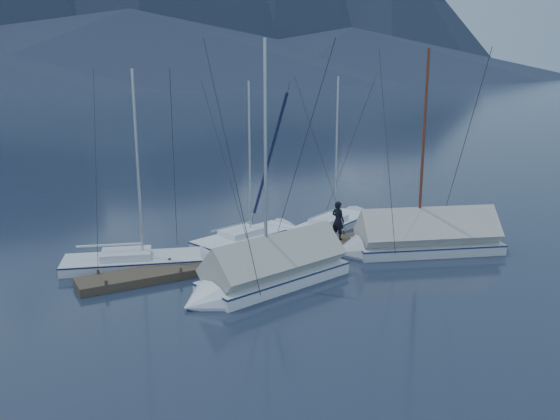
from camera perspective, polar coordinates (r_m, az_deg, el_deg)
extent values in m
plane|color=black|center=(25.57, 2.17, -5.74)|extent=(1000.00, 1000.00, 0.00)
cone|color=#475675|center=(558.12, 8.31, 18.72)|extent=(286.00, 286.00, 115.00)
cone|color=#192133|center=(405.72, 10.34, 18.63)|extent=(197.60, 197.60, 88.00)
cone|color=#192133|center=(275.43, -14.05, 14.98)|extent=(390.00, 390.00, 32.00)
cone|color=#192133|center=(332.12, 6.82, 14.67)|extent=(364.00, 364.00, 28.00)
cube|color=#382D23|center=(27.15, 0.00, -4.16)|extent=(18.00, 1.50, 0.34)
cube|color=black|center=(25.05, -12.19, -6.59)|extent=(3.00, 1.30, 0.30)
cube|color=black|center=(27.22, 0.00, -4.60)|extent=(3.00, 1.30, 0.30)
cube|color=black|center=(30.44, 9.96, -2.81)|extent=(3.00, 1.30, 0.30)
cylinder|color=#382D23|center=(25.13, -17.09, -5.87)|extent=(0.12, 0.12, 0.35)
cylinder|color=#382D23|center=(23.83, -16.38, -6.90)|extent=(0.12, 0.12, 0.35)
cylinder|color=#382D23|center=(25.83, -10.57, -4.94)|extent=(0.12, 0.12, 0.35)
cylinder|color=#382D23|center=(24.57, -9.52, -5.88)|extent=(0.12, 0.12, 0.35)
cylinder|color=#382D23|center=(26.85, -4.48, -4.02)|extent=(0.12, 0.12, 0.35)
cylinder|color=#382D23|center=(25.64, -3.17, -4.86)|extent=(0.12, 0.12, 0.35)
cylinder|color=#382D23|center=(28.15, 1.10, -3.13)|extent=(0.12, 0.12, 0.35)
cylinder|color=#382D23|center=(27.00, 2.58, -3.88)|extent=(0.12, 0.12, 0.35)
cylinder|color=#382D23|center=(29.70, 6.13, -2.29)|extent=(0.12, 0.12, 0.35)
cylinder|color=#382D23|center=(28.61, 7.73, -2.97)|extent=(0.12, 0.12, 0.35)
cylinder|color=#382D23|center=(31.46, 10.62, -1.54)|extent=(0.12, 0.12, 0.35)
cylinder|color=#382D23|center=(30.44, 12.28, -2.14)|extent=(0.12, 0.12, 0.35)
cube|color=silver|center=(26.61, -13.88, -5.08)|extent=(6.29, 3.78, 0.66)
cube|color=silver|center=(26.71, -13.84, -5.68)|extent=(5.16, 2.64, 0.30)
cube|color=#161842|center=(26.52, -13.91, -4.51)|extent=(6.35, 3.82, 0.06)
cone|color=silver|center=(26.59, -6.46, -4.76)|extent=(1.64, 2.16, 1.91)
cube|color=silver|center=(26.49, -14.58, -4.12)|extent=(2.42, 1.98, 0.30)
cylinder|color=#B2B7BF|center=(25.55, -13.54, 4.14)|extent=(0.12, 0.12, 7.96)
cylinder|color=#B2B7BF|center=(26.42, -16.15, -3.26)|extent=(2.58, 0.94, 0.09)
cylinder|color=#26262B|center=(25.50, -10.19, 4.29)|extent=(0.98, 2.86, 7.97)
cube|color=white|center=(29.46, -3.37, -2.86)|extent=(5.85, 3.38, 0.61)
cube|color=white|center=(29.54, -3.37, -3.37)|extent=(4.81, 2.35, 0.28)
cube|color=#191A4C|center=(29.39, -3.38, -2.37)|extent=(5.91, 3.42, 0.06)
cone|color=white|center=(31.61, 0.90, -1.67)|extent=(1.49, 2.00, 1.78)
cube|color=white|center=(29.16, -3.79, -2.13)|extent=(2.24, 1.80, 0.28)
cylinder|color=#B2B7BF|center=(28.82, -2.94, 4.95)|extent=(0.11, 0.11, 7.40)
cylinder|color=#B2B7BF|center=(28.63, -4.76, -1.58)|extent=(2.41, 0.81, 0.08)
cylinder|color=#26262B|center=(29.77, -0.97, 5.25)|extent=(0.83, 2.68, 7.41)
cube|color=silver|center=(31.90, 4.94, -1.57)|extent=(5.94, 4.11, 0.62)
cube|color=silver|center=(31.98, 4.93, -2.06)|extent=(4.81, 2.98, 0.28)
cube|color=#182E49|center=(31.83, 4.95, -1.11)|extent=(6.00, 4.15, 0.06)
cone|color=silver|center=(34.64, 7.75, -0.41)|extent=(1.71, 2.08, 1.81)
cube|color=silver|center=(31.55, 4.69, -0.89)|extent=(2.36, 2.04, 0.28)
cylinder|color=#B2B7BF|center=(31.39, 5.46, 5.80)|extent=(0.11, 0.11, 7.56)
cylinder|color=#B2B7BF|center=(30.90, 4.06, -0.38)|extent=(2.35, 1.15, 0.09)
cylinder|color=#26262B|center=(32.61, 6.74, 6.06)|extent=(1.23, 2.60, 7.57)
cube|color=silver|center=(28.79, 13.89, -3.61)|extent=(7.21, 4.59, 0.72)
cube|color=silver|center=(28.89, 13.85, -4.23)|extent=(5.88, 3.22, 0.33)
cube|color=#1A2250|center=(28.70, 13.93, -3.02)|extent=(7.28, 4.64, 0.07)
cone|color=silver|center=(27.55, 6.38, -4.07)|extent=(1.92, 2.59, 2.31)
cylinder|color=#592819|center=(27.61, 13.61, 5.78)|extent=(0.13, 0.13, 8.77)
cylinder|color=#592819|center=(28.95, 16.01, -1.55)|extent=(2.91, 1.14, 0.10)
cylinder|color=#26262B|center=(27.01, 10.26, 5.77)|extent=(1.20, 3.22, 8.77)
cube|color=#AFAEA4|center=(28.57, 13.98, -2.08)|extent=(6.90, 4.52, 2.45)
cube|color=white|center=(23.92, -0.51, -6.78)|extent=(6.63, 3.54, 0.74)
cube|color=white|center=(24.04, -0.51, -7.54)|extent=(5.49, 2.35, 0.34)
cube|color=#172447|center=(23.82, -0.51, -6.07)|extent=(6.70, 3.58, 0.07)
cone|color=white|center=(21.89, -7.87, -8.94)|extent=(1.67, 2.37, 2.16)
cylinder|color=#B2B7BF|center=(22.39, -1.41, 4.68)|extent=(0.13, 0.13, 8.99)
cylinder|color=#B2B7BF|center=(24.29, 1.50, -3.86)|extent=(2.79, 0.71, 0.10)
cylinder|color=#26262B|center=(21.43, -4.66, 4.23)|extent=(0.71, 3.10, 9.00)
cube|color=#A8AA9F|center=(23.65, -0.52, -4.92)|extent=(6.33, 3.52, 2.29)
imported|color=black|center=(28.56, 5.60, -1.00)|extent=(0.65, 0.80, 1.88)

